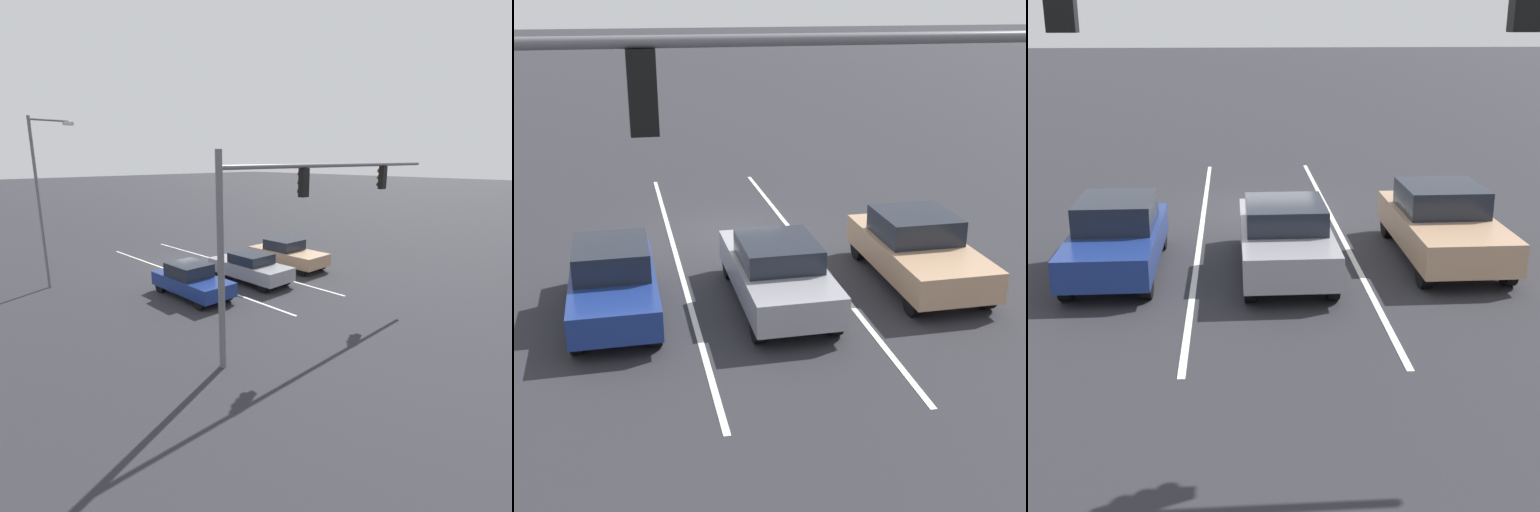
{
  "view_description": "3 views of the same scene",
  "coord_description": "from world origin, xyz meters",
  "views": [
    {
      "loc": [
        13.21,
        19.36,
        6.12
      ],
      "look_at": [
        -0.84,
        4.89,
        1.17
      ],
      "focal_mm": 28.0,
      "sensor_mm": 36.0,
      "label": 1
    },
    {
      "loc": [
        3.08,
        19.0,
        6.39
      ],
      "look_at": [
        0.11,
        5.66,
        1.3
      ],
      "focal_mm": 50.0,
      "sensor_mm": 36.0,
      "label": 2
    },
    {
      "loc": [
        0.87,
        19.2,
        4.99
      ],
      "look_at": [
        0.03,
        7.51,
        1.1
      ],
      "focal_mm": 50.0,
      "sensor_mm": 36.0,
      "label": 3
    }
  ],
  "objects": [
    {
      "name": "lane_stripe_left_divider",
      "position": [
        -1.7,
        1.91,
        0.01
      ],
      "size": [
        0.12,
        15.83,
        0.01
      ],
      "primitive_type": "cube",
      "color": "silver",
      "rests_on": "ground_plane"
    },
    {
      "name": "ground_plane",
      "position": [
        0.0,
        0.0,
        0.0
      ],
      "size": [
        240.0,
        240.0,
        0.0
      ],
      "primitive_type": "plane",
      "color": "#28282D"
    },
    {
      "name": "car_gray_midlane_front",
      "position": [
        -0.16,
        5.16,
        0.76
      ],
      "size": [
        1.8,
        4.56,
        1.48
      ],
      "color": "gray",
      "rests_on": "ground_plane"
    },
    {
      "name": "car_navy_rightlane_front",
      "position": [
        3.29,
        4.96,
        0.76
      ],
      "size": [
        1.74,
        4.18,
        1.52
      ],
      "color": "navy",
      "rests_on": "ground_plane"
    },
    {
      "name": "lane_stripe_center_divider",
      "position": [
        1.7,
        1.91,
        0.01
      ],
      "size": [
        0.12,
        15.83,
        0.01
      ],
      "primitive_type": "cube",
      "color": "silver",
      "rests_on": "ground_plane"
    },
    {
      "name": "traffic_signal_gantry",
      "position": [
        2.53,
        10.82,
        4.71
      ],
      "size": [
        12.11,
        0.37,
        6.36
      ],
      "color": "slate",
      "rests_on": "ground_plane"
    },
    {
      "name": "car_tan_leftlane_front",
      "position": [
        -3.64,
        4.57,
        0.79
      ],
      "size": [
        1.93,
        4.6,
        1.59
      ],
      "color": "tan",
      "rests_on": "ground_plane"
    }
  ]
}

